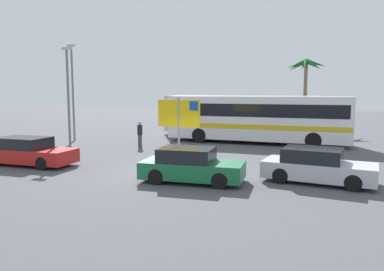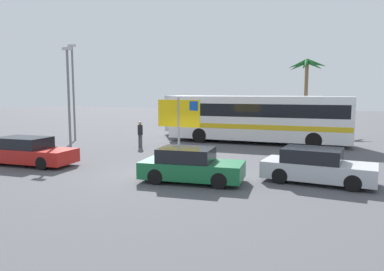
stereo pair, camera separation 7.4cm
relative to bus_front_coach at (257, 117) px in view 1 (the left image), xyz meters
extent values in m
plane|color=#4C4C51|center=(-1.60, -10.88, -1.78)|extent=(120.00, 120.00, 0.00)
cube|color=white|center=(0.00, 0.00, -0.06)|extent=(12.04, 2.42, 2.90)
cube|color=black|center=(0.00, 0.00, 0.49)|extent=(11.56, 2.45, 0.84)
cube|color=gold|center=(0.00, 0.00, -0.57)|extent=(11.92, 2.45, 0.32)
cylinder|color=black|center=(3.73, 1.09, -1.28)|extent=(1.00, 0.28, 1.00)
cylinder|color=black|center=(3.73, -1.09, -1.28)|extent=(1.00, 0.28, 1.00)
cylinder|color=black|center=(-3.73, 1.09, -1.28)|extent=(1.00, 0.28, 1.00)
cylinder|color=black|center=(-3.73, -1.09, -1.28)|extent=(1.00, 0.28, 1.00)
cube|color=silver|center=(-2.05, 3.66, -0.06)|extent=(12.04, 2.42, 2.90)
cube|color=black|center=(-2.05, 3.66, 0.49)|extent=(11.56, 2.45, 0.84)
cube|color=red|center=(-2.05, 3.66, -0.57)|extent=(11.92, 2.45, 0.32)
cylinder|color=black|center=(1.68, 4.75, -1.28)|extent=(1.00, 0.28, 1.00)
cylinder|color=black|center=(1.68, 2.58, -1.28)|extent=(1.00, 0.28, 1.00)
cylinder|color=black|center=(-5.78, 4.75, -1.28)|extent=(1.00, 0.28, 1.00)
cylinder|color=black|center=(-5.78, 2.58, -1.28)|extent=(1.00, 0.28, 1.00)
cylinder|color=gray|center=(-2.08, -8.58, -0.18)|extent=(0.11, 0.11, 3.20)
cube|color=yellow|center=(-2.08, -8.58, 0.67)|extent=(2.20, 0.18, 1.30)
cube|color=#1447A8|center=(-1.29, -8.62, 1.04)|extent=(0.44, 0.09, 0.44)
cube|color=red|center=(-8.67, -11.39, -1.30)|extent=(4.63, 1.88, 0.64)
cube|color=black|center=(-8.95, -11.40, -0.72)|extent=(2.44, 1.65, 0.52)
cylinder|color=black|center=(-7.30, -10.56, -1.48)|extent=(0.61, 0.19, 0.60)
cylinder|color=black|center=(-7.23, -12.10, -1.48)|extent=(0.61, 0.19, 0.60)
cylinder|color=black|center=(-10.12, -10.69, -1.48)|extent=(0.61, 0.19, 0.60)
cube|color=#B7BABF|center=(4.39, -10.12, -1.30)|extent=(4.26, 2.15, 0.64)
cube|color=black|center=(4.14, -10.09, -0.72)|extent=(2.28, 1.82, 0.52)
cylinder|color=black|center=(5.73, -9.43, -1.48)|extent=(0.61, 0.22, 0.60)
cylinder|color=black|center=(5.58, -11.05, -1.48)|extent=(0.61, 0.22, 0.60)
cylinder|color=black|center=(3.20, -9.19, -1.48)|extent=(0.61, 0.22, 0.60)
cylinder|color=black|center=(3.04, -10.80, -1.48)|extent=(0.61, 0.22, 0.60)
cube|color=#196638|center=(-0.17, -11.73, -1.30)|extent=(4.07, 2.09, 0.64)
cube|color=black|center=(-0.40, -11.76, -0.72)|extent=(2.18, 1.77, 0.52)
cylinder|color=black|center=(0.96, -10.83, -1.48)|extent=(0.61, 0.22, 0.60)
cylinder|color=black|center=(1.12, -12.40, -1.48)|extent=(0.61, 0.22, 0.60)
cylinder|color=black|center=(-1.46, -11.07, -1.48)|extent=(0.61, 0.22, 0.60)
cylinder|color=black|center=(-1.30, -12.63, -1.48)|extent=(0.61, 0.22, 0.60)
cylinder|color=#4C4C51|center=(-6.53, -4.50, -1.38)|extent=(0.13, 0.13, 0.80)
cylinder|color=#4C4C51|center=(-6.36, -4.56, -1.38)|extent=(0.13, 0.13, 0.80)
cylinder|color=black|center=(-6.44, -4.53, -0.67)|extent=(0.32, 0.32, 0.63)
sphere|color=tan|center=(-6.44, -4.53, -0.24)|extent=(0.22, 0.22, 0.22)
cylinder|color=slate|center=(-12.43, -3.31, 1.50)|extent=(0.14, 0.14, 6.57)
cube|color=#B2B2B7|center=(-12.43, -3.31, 4.89)|extent=(0.56, 0.20, 0.16)
cylinder|color=slate|center=(-9.71, -7.13, 1.14)|extent=(0.14, 0.14, 5.85)
cube|color=#B2B2B7|center=(-9.71, -7.13, 4.17)|extent=(0.56, 0.20, 0.16)
cylinder|color=brown|center=(2.35, 10.30, 1.22)|extent=(0.32, 0.32, 6.02)
cone|color=#195623|center=(3.19, 10.16, 4.17)|extent=(1.87, 0.73, 0.95)
cone|color=#195623|center=(2.97, 10.83, 4.09)|extent=(1.66, 1.51, 1.08)
cone|color=#195623|center=(2.10, 11.09, 4.13)|extent=(0.96, 1.87, 1.03)
cone|color=#195623|center=(1.59, 10.55, 4.05)|extent=(1.84, 0.99, 1.16)
cone|color=#195623|center=(1.57, 10.01, 4.12)|extent=(1.86, 1.04, 1.03)
cone|color=#195623|center=(2.33, 9.48, 4.09)|extent=(0.49, 1.82, 1.09)
cone|color=#195623|center=(2.94, 9.75, 4.06)|extent=(1.62, 1.54, 1.15)
camera|label=1|loc=(4.84, -24.90, 1.69)|focal=34.72mm
camera|label=2|loc=(4.91, -24.87, 1.69)|focal=34.72mm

